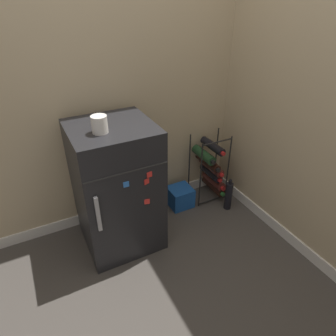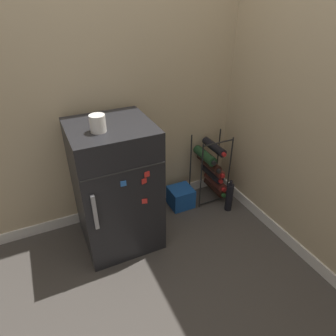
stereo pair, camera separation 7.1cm
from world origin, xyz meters
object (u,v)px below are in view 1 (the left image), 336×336
object	(u,v)px
mini_fridge	(117,188)
wine_rack	(211,168)
soda_box	(180,197)
fridge_top_cup	(99,124)
loose_bottle_floor	(229,196)

from	to	relation	value
mini_fridge	wine_rack	distance (m)	0.94
soda_box	wine_rack	bearing A→B (deg)	-0.85
mini_fridge	fridge_top_cup	world-z (taller)	fridge_top_cup
wine_rack	fridge_top_cup	bearing A→B (deg)	-167.40
loose_bottle_floor	soda_box	bearing A→B (deg)	146.56
soda_box	loose_bottle_floor	distance (m)	0.43
fridge_top_cup	loose_bottle_floor	distance (m)	1.36
mini_fridge	fridge_top_cup	size ratio (longest dim) A/B	9.05
soda_box	loose_bottle_floor	world-z (taller)	loose_bottle_floor
soda_box	fridge_top_cup	size ratio (longest dim) A/B	1.91
fridge_top_cup	loose_bottle_floor	size ratio (longest dim) A/B	0.35
mini_fridge	wine_rack	world-z (taller)	mini_fridge
wine_rack	soda_box	size ratio (longest dim) A/B	3.13
wine_rack	loose_bottle_floor	world-z (taller)	wine_rack
mini_fridge	soda_box	distance (m)	0.74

